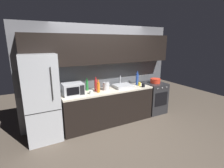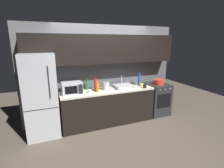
{
  "view_description": "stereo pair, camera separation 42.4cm",
  "coord_description": "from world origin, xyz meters",
  "views": [
    {
      "loc": [
        -1.82,
        -2.73,
        2.08
      ],
      "look_at": [
        0.11,
        0.9,
        1.04
      ],
      "focal_mm": 26.89,
      "sensor_mm": 36.0,
      "label": 1
    },
    {
      "loc": [
        -1.44,
        -2.91,
        2.08
      ],
      "look_at": [
        0.11,
        0.9,
        1.04
      ],
      "focal_mm": 26.89,
      "sensor_mm": 36.0,
      "label": 2
    }
  ],
  "objects": [
    {
      "name": "sink_basin",
      "position": [
        0.45,
        0.93,
        0.94
      ],
      "size": [
        0.48,
        0.38,
        0.3
      ],
      "color": "#ADAFB5",
      "rests_on": "counter_run"
    },
    {
      "name": "oven_range",
      "position": [
        1.53,
        0.9,
        0.45
      ],
      "size": [
        0.6,
        0.62,
        0.9
      ],
      "color": "#232326",
      "rests_on": "ground"
    },
    {
      "name": "mug_yellow",
      "position": [
        0.95,
        0.88,
        0.94
      ],
      "size": [
        0.07,
        0.07,
        0.09
      ],
      "primitive_type": "cylinder",
      "color": "gold",
      "rests_on": "counter_run"
    },
    {
      "name": "wine_bottle_orange",
      "position": [
        -0.3,
        0.83,
        1.03
      ],
      "size": [
        0.07,
        0.07,
        0.31
      ],
      "color": "orange",
      "rests_on": "counter_run"
    },
    {
      "name": "counter_run",
      "position": [
        0.0,
        0.9,
        0.45
      ],
      "size": [
        2.38,
        0.6,
        0.9
      ],
      "color": "black",
      "rests_on": "ground"
    },
    {
      "name": "microwave",
      "position": [
        -0.89,
        0.92,
        1.04
      ],
      "size": [
        0.46,
        0.35,
        0.27
      ],
      "color": "#A8AAAF",
      "rests_on": "counter_run"
    },
    {
      "name": "wine_bottle_blue",
      "position": [
        0.97,
        1.01,
        1.06
      ],
      "size": [
        0.08,
        0.08,
        0.38
      ],
      "color": "#234299",
      "rests_on": "counter_run"
    },
    {
      "name": "ground_plane",
      "position": [
        0.0,
        0.0,
        0.0
      ],
      "size": [
        10.0,
        10.0,
        0.0
      ],
      "primitive_type": "plane",
      "color": "#4C4238"
    },
    {
      "name": "refrigerator",
      "position": [
        -1.57,
        0.9,
        0.93
      ],
      "size": [
        0.68,
        0.69,
        1.86
      ],
      "color": "#ADAFB5",
      "rests_on": "ground"
    },
    {
      "name": "kettle",
      "position": [
        -0.05,
        0.92,
        1.0
      ],
      "size": [
        0.19,
        0.16,
        0.22
      ],
      "color": "#B7BABF",
      "rests_on": "counter_run"
    },
    {
      "name": "cooking_pot",
      "position": [
        1.54,
        0.9,
        0.97
      ],
      "size": [
        0.29,
        0.29,
        0.13
      ],
      "color": "red",
      "rests_on": "oven_range"
    },
    {
      "name": "wine_bottle_red",
      "position": [
        -0.3,
        0.98,
        1.04
      ],
      "size": [
        0.08,
        0.08,
        0.34
      ],
      "color": "#A82323",
      "rests_on": "counter_run"
    },
    {
      "name": "wine_bottle_green",
      "position": [
        -0.48,
        1.11,
        1.03
      ],
      "size": [
        0.07,
        0.07,
        0.31
      ],
      "color": "#1E6B2D",
      "rests_on": "counter_run"
    },
    {
      "name": "mug_dark",
      "position": [
        0.95,
        0.7,
        0.95
      ],
      "size": [
        0.09,
        0.09,
        0.09
      ],
      "primitive_type": "cylinder",
      "color": "black",
      "rests_on": "counter_run"
    },
    {
      "name": "mug_clear",
      "position": [
        -0.5,
        0.79,
        0.94
      ],
      "size": [
        0.09,
        0.09,
        0.09
      ],
      "primitive_type": "cylinder",
      "color": "silver",
      "rests_on": "counter_run"
    },
    {
      "name": "back_wall",
      "position": [
        0.0,
        1.2,
        1.55
      ],
      "size": [
        4.12,
        0.44,
        2.5
      ],
      "color": "slate",
      "rests_on": "ground"
    }
  ]
}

